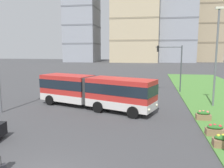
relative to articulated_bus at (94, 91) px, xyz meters
The scene contains 11 objects.
articulated_bus is the anchor object (origin of this frame).
car_grey_wagon 13.94m from the articulated_bus, 112.30° to the left, with size 4.59×2.45×1.58m.
flower_planter_1 12.05m from the articulated_bus, 38.15° to the right, with size 1.10×0.56×0.74m.
flower_planter_2 11.04m from the articulated_bus, 30.81° to the right, with size 1.10×0.56×0.74m.
flower_planter_3 9.78m from the articulated_bus, 13.76° to the right, with size 1.10×0.56×0.74m.
traffic_light_far_right 12.78m from the articulated_bus, 50.50° to the left, with size 3.36×0.28×6.09m.
streetlight_median 12.13m from the articulated_bus, 12.60° to the left, with size 0.70×0.28×9.44m.
apartment_tower_west 94.72m from the articulated_bus, 108.39° to the left, with size 15.05×16.29×42.25m.
apartment_tower_westcentre 91.30m from the articulated_bus, 92.12° to the left, with size 22.02×16.09×48.51m.
apartment_tower_centre 97.25m from the articulated_bus, 81.10° to the left, with size 19.97×19.43×39.14m.
apartment_tower_eastcentre 106.39m from the articulated_bus, 73.14° to the left, with size 14.66×18.90×35.50m.
Camera 1 is at (4.65, -7.88, 5.44)m, focal length 35.76 mm.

